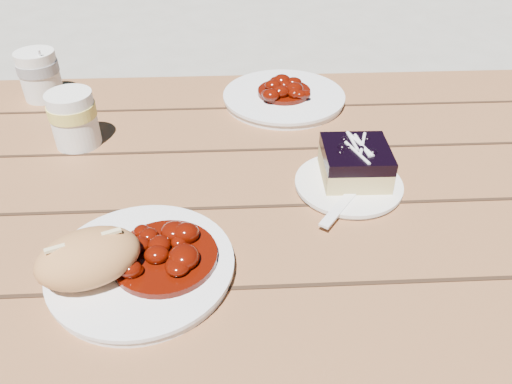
{
  "coord_description": "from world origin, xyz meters",
  "views": [
    {
      "loc": [
        0.13,
        -0.66,
        1.22
      ],
      "look_at": [
        0.16,
        -0.12,
        0.81
      ],
      "focal_mm": 35.0,
      "sensor_mm": 36.0,
      "label": 1
    }
  ],
  "objects_px": {
    "bread_roll": "(88,258)",
    "blueberry_cake": "(355,162)",
    "dessert_plate": "(348,185)",
    "coffee_cup": "(40,75)",
    "second_plate": "(284,98)",
    "main_plate": "(142,268)",
    "second_cup": "(74,119)",
    "picnic_table": "(164,252)"
  },
  "relations": [
    {
      "from": "bread_roll",
      "to": "blueberry_cake",
      "type": "xyz_separation_m",
      "value": [
        0.36,
        0.2,
        -0.01
      ]
    },
    {
      "from": "dessert_plate",
      "to": "blueberry_cake",
      "type": "relative_size",
      "value": 1.58
    },
    {
      "from": "coffee_cup",
      "to": "bread_roll",
      "type": "bearing_deg",
      "value": -68.28
    },
    {
      "from": "coffee_cup",
      "to": "blueberry_cake",
      "type": "bearing_deg",
      "value": -29.88
    },
    {
      "from": "blueberry_cake",
      "to": "second_plate",
      "type": "distance_m",
      "value": 0.3
    },
    {
      "from": "main_plate",
      "to": "bread_roll",
      "type": "bearing_deg",
      "value": -160.02
    },
    {
      "from": "second_cup",
      "to": "picnic_table",
      "type": "bearing_deg",
      "value": -39.48
    },
    {
      "from": "blueberry_cake",
      "to": "second_plate",
      "type": "xyz_separation_m",
      "value": [
        -0.08,
        0.29,
        -0.03
      ]
    },
    {
      "from": "picnic_table",
      "to": "second_plate",
      "type": "xyz_separation_m",
      "value": [
        0.24,
        0.27,
        0.17
      ]
    },
    {
      "from": "second_plate",
      "to": "bread_roll",
      "type": "bearing_deg",
      "value": -119.76
    },
    {
      "from": "blueberry_cake",
      "to": "second_cup",
      "type": "relative_size",
      "value": 1.05
    },
    {
      "from": "second_plate",
      "to": "coffee_cup",
      "type": "bearing_deg",
      "value": 174.9
    },
    {
      "from": "bread_roll",
      "to": "second_plate",
      "type": "distance_m",
      "value": 0.57
    },
    {
      "from": "blueberry_cake",
      "to": "second_plate",
      "type": "bearing_deg",
      "value": 107.17
    },
    {
      "from": "coffee_cup",
      "to": "second_cup",
      "type": "distance_m",
      "value": 0.22
    },
    {
      "from": "picnic_table",
      "to": "coffee_cup",
      "type": "xyz_separation_m",
      "value": [
        -0.26,
        0.31,
        0.21
      ]
    },
    {
      "from": "picnic_table",
      "to": "second_cup",
      "type": "xyz_separation_m",
      "value": [
        -0.14,
        0.12,
        0.21
      ]
    },
    {
      "from": "dessert_plate",
      "to": "blueberry_cake",
      "type": "distance_m",
      "value": 0.04
    },
    {
      "from": "second_cup",
      "to": "second_plate",
      "type": "bearing_deg",
      "value": 21.11
    },
    {
      "from": "blueberry_cake",
      "to": "coffee_cup",
      "type": "height_order",
      "value": "coffee_cup"
    },
    {
      "from": "coffee_cup",
      "to": "dessert_plate",
      "type": "bearing_deg",
      "value": -31.43
    },
    {
      "from": "second_cup",
      "to": "coffee_cup",
      "type": "bearing_deg",
      "value": 120.85
    },
    {
      "from": "bread_roll",
      "to": "blueberry_cake",
      "type": "distance_m",
      "value": 0.42
    },
    {
      "from": "bread_roll",
      "to": "dessert_plate",
      "type": "bearing_deg",
      "value": 28.07
    },
    {
      "from": "dessert_plate",
      "to": "second_plate",
      "type": "relative_size",
      "value": 0.67
    },
    {
      "from": "dessert_plate",
      "to": "second_cup",
      "type": "bearing_deg",
      "value": 161.03
    },
    {
      "from": "coffee_cup",
      "to": "second_cup",
      "type": "height_order",
      "value": "same"
    },
    {
      "from": "main_plate",
      "to": "blueberry_cake",
      "type": "distance_m",
      "value": 0.36
    },
    {
      "from": "picnic_table",
      "to": "dessert_plate",
      "type": "bearing_deg",
      "value": -6.95
    },
    {
      "from": "bread_roll",
      "to": "second_cup",
      "type": "distance_m",
      "value": 0.36
    },
    {
      "from": "blueberry_cake",
      "to": "main_plate",
      "type": "bearing_deg",
      "value": -148.2
    },
    {
      "from": "picnic_table",
      "to": "second_plate",
      "type": "relative_size",
      "value": 8.27
    },
    {
      "from": "main_plate",
      "to": "blueberry_cake",
      "type": "xyz_separation_m",
      "value": [
        0.31,
        0.18,
        0.03
      ]
    },
    {
      "from": "picnic_table",
      "to": "dessert_plate",
      "type": "distance_m",
      "value": 0.35
    },
    {
      "from": "picnic_table",
      "to": "main_plate",
      "type": "bearing_deg",
      "value": -86.98
    },
    {
      "from": "picnic_table",
      "to": "bread_roll",
      "type": "bearing_deg",
      "value": -101.01
    },
    {
      "from": "blueberry_cake",
      "to": "second_cup",
      "type": "xyz_separation_m",
      "value": [
        -0.46,
        0.14,
        0.01
      ]
    },
    {
      "from": "coffee_cup",
      "to": "second_plate",
      "type": "xyz_separation_m",
      "value": [
        0.49,
        -0.04,
        -0.04
      ]
    },
    {
      "from": "coffee_cup",
      "to": "second_plate",
      "type": "distance_m",
      "value": 0.5
    },
    {
      "from": "dessert_plate",
      "to": "coffee_cup",
      "type": "distance_m",
      "value": 0.67
    },
    {
      "from": "main_plate",
      "to": "dessert_plate",
      "type": "height_order",
      "value": "main_plate"
    },
    {
      "from": "picnic_table",
      "to": "dessert_plate",
      "type": "height_order",
      "value": "dessert_plate"
    }
  ]
}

